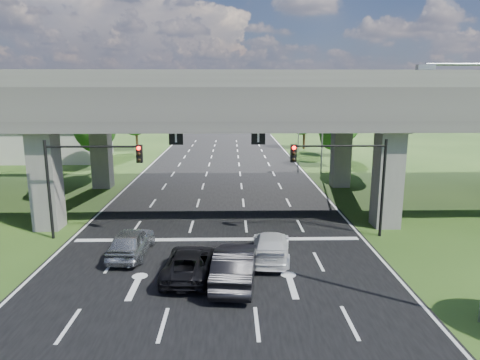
{
  "coord_description": "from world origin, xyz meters",
  "views": [
    {
      "loc": [
        0.83,
        -20.93,
        8.84
      ],
      "look_at": [
        1.44,
        7.44,
        2.85
      ],
      "focal_mm": 32.0,
      "sensor_mm": 36.0,
      "label": 1
    }
  ],
  "objects_px": {
    "signal_left": "(84,171)",
    "car_silver": "(131,242)",
    "car_trailing": "(190,263)",
    "signal_right": "(348,170)",
    "car_white": "(271,246)",
    "streetlight_beyond": "(296,112)",
    "car_dark": "(235,265)",
    "streetlight_far": "(319,119)"
  },
  "relations": [
    {
      "from": "streetlight_far",
      "to": "streetlight_beyond",
      "type": "relative_size",
      "value": 1.0
    },
    {
      "from": "signal_right",
      "to": "car_trailing",
      "type": "height_order",
      "value": "signal_right"
    },
    {
      "from": "streetlight_far",
      "to": "car_trailing",
      "type": "bearing_deg",
      "value": -113.73
    },
    {
      "from": "streetlight_beyond",
      "to": "car_dark",
      "type": "xyz_separation_m",
      "value": [
        -9.1,
        -42.38,
        -4.96
      ]
    },
    {
      "from": "signal_left",
      "to": "car_trailing",
      "type": "height_order",
      "value": "signal_left"
    },
    {
      "from": "streetlight_beyond",
      "to": "car_trailing",
      "type": "xyz_separation_m",
      "value": [
        -11.28,
        -41.65,
        -5.14
      ]
    },
    {
      "from": "car_white",
      "to": "car_trailing",
      "type": "xyz_separation_m",
      "value": [
        -4.1,
        -2.12,
        -0.03
      ]
    },
    {
      "from": "car_dark",
      "to": "car_trailing",
      "type": "xyz_separation_m",
      "value": [
        -2.18,
        0.72,
        -0.19
      ]
    },
    {
      "from": "signal_left",
      "to": "streetlight_beyond",
      "type": "xyz_separation_m",
      "value": [
        17.92,
        36.06,
        1.66
      ]
    },
    {
      "from": "car_dark",
      "to": "car_white",
      "type": "relative_size",
      "value": 1.08
    },
    {
      "from": "signal_left",
      "to": "car_white",
      "type": "bearing_deg",
      "value": -17.93
    },
    {
      "from": "streetlight_beyond",
      "to": "car_dark",
      "type": "bearing_deg",
      "value": -102.12
    },
    {
      "from": "signal_left",
      "to": "car_silver",
      "type": "relative_size",
      "value": 1.33
    },
    {
      "from": "streetlight_beyond",
      "to": "car_dark",
      "type": "distance_m",
      "value": 43.63
    },
    {
      "from": "signal_left",
      "to": "car_dark",
      "type": "xyz_separation_m",
      "value": [
        8.82,
        -6.32,
        -3.3
      ]
    },
    {
      "from": "signal_right",
      "to": "streetlight_far",
      "type": "distance_m",
      "value": 20.25
    },
    {
      "from": "streetlight_far",
      "to": "car_dark",
      "type": "distance_m",
      "value": 28.34
    },
    {
      "from": "streetlight_beyond",
      "to": "car_white",
      "type": "bearing_deg",
      "value": -100.29
    },
    {
      "from": "car_silver",
      "to": "car_dark",
      "type": "height_order",
      "value": "car_dark"
    },
    {
      "from": "car_dark",
      "to": "car_white",
      "type": "xyz_separation_m",
      "value": [
        1.92,
        2.84,
        -0.16
      ]
    },
    {
      "from": "signal_right",
      "to": "car_silver",
      "type": "relative_size",
      "value": 1.33
    },
    {
      "from": "signal_left",
      "to": "car_silver",
      "type": "distance_m",
      "value": 5.51
    },
    {
      "from": "car_silver",
      "to": "car_trailing",
      "type": "distance_m",
      "value": 4.34
    },
    {
      "from": "car_white",
      "to": "car_trailing",
      "type": "height_order",
      "value": "car_white"
    },
    {
      "from": "signal_left",
      "to": "car_dark",
      "type": "bearing_deg",
      "value": -35.62
    },
    {
      "from": "car_silver",
      "to": "signal_right",
      "type": "bearing_deg",
      "value": -164.07
    },
    {
      "from": "streetlight_beyond",
      "to": "car_trailing",
      "type": "distance_m",
      "value": 43.46
    },
    {
      "from": "streetlight_beyond",
      "to": "car_trailing",
      "type": "height_order",
      "value": "streetlight_beyond"
    },
    {
      "from": "car_silver",
      "to": "car_trailing",
      "type": "bearing_deg",
      "value": 144.25
    },
    {
      "from": "signal_right",
      "to": "streetlight_far",
      "type": "relative_size",
      "value": 0.6
    },
    {
      "from": "streetlight_beyond",
      "to": "car_silver",
      "type": "distance_m",
      "value": 41.93
    },
    {
      "from": "car_dark",
      "to": "car_trailing",
      "type": "distance_m",
      "value": 2.3
    },
    {
      "from": "streetlight_far",
      "to": "car_silver",
      "type": "height_order",
      "value": "streetlight_far"
    },
    {
      "from": "signal_left",
      "to": "car_trailing",
      "type": "distance_m",
      "value": 9.36
    },
    {
      "from": "car_dark",
      "to": "car_silver",
      "type": "bearing_deg",
      "value": -26.03
    },
    {
      "from": "streetlight_far",
      "to": "streetlight_beyond",
      "type": "xyz_separation_m",
      "value": [
        0.0,
        16.0,
        0.0
      ]
    },
    {
      "from": "signal_left",
      "to": "car_silver",
      "type": "bearing_deg",
      "value": -41.68
    },
    {
      "from": "signal_left",
      "to": "streetlight_beyond",
      "type": "distance_m",
      "value": 40.3
    },
    {
      "from": "streetlight_beyond",
      "to": "car_dark",
      "type": "height_order",
      "value": "streetlight_beyond"
    },
    {
      "from": "signal_right",
      "to": "car_white",
      "type": "height_order",
      "value": "signal_right"
    },
    {
      "from": "streetlight_far",
      "to": "car_white",
      "type": "relative_size",
      "value": 2.08
    },
    {
      "from": "car_white",
      "to": "car_silver",
      "type": "bearing_deg",
      "value": 1.68
    }
  ]
}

